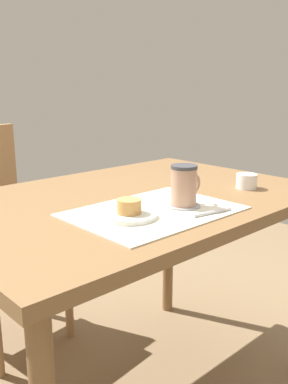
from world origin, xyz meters
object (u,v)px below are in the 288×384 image
Objects in this scene: pastry_plate at (129,215)px; sugar_bowl at (247,181)px; dining_table at (132,220)px; pastry at (129,206)px; coffee_mug at (184,185)px.

sugar_bowl is (0.51, -0.02, 0.02)m from pastry_plate.
dining_table is at bearing 150.77° from sugar_bowl.
pastry is 0.93× the size of sugar_bowl.
pastry_plate is at bearing -133.38° from dining_table.
coffee_mug is 1.65× the size of sugar_bowl.
dining_table is 0.27m from pastry.
pastry is 0.19m from coffee_mug.
sugar_bowl is (0.35, -0.19, 0.11)m from dining_table.
pastry_plate is (-0.17, -0.18, 0.09)m from dining_table.
pastry_plate reaches higher than dining_table.
dining_table is 10.30× the size of coffee_mug.
dining_table is at bearing 46.62° from pastry.
pastry_plate is at bearing 171.70° from coffee_mug.
pastry_plate is 0.03m from pastry.
dining_table is 18.32× the size of pastry.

